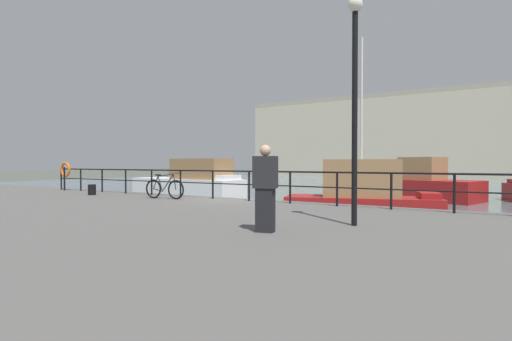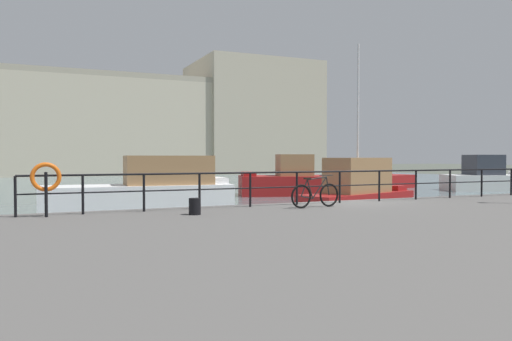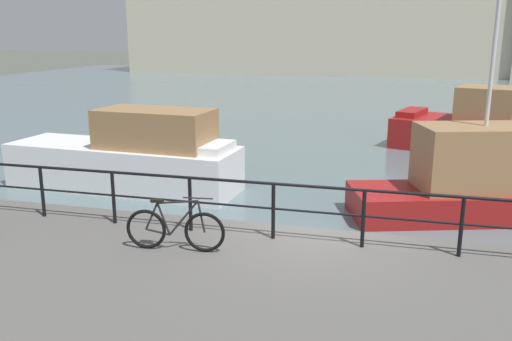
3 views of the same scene
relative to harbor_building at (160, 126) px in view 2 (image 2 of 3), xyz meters
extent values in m
plane|color=#4C5147|center=(-6.24, -55.21, -6.79)|extent=(240.00, 240.00, 0.00)
cube|color=slate|center=(-6.24, -25.01, -6.78)|extent=(80.00, 60.00, 0.01)
cube|color=#565451|center=(-6.24, -61.71, -6.37)|extent=(56.00, 13.00, 0.83)
cube|color=#C1B79E|center=(-6.24, 0.01, -0.65)|extent=(58.32, 13.87, 12.28)
cube|color=#B2A891|center=(14.21, 0.01, 1.44)|extent=(17.41, 15.25, 16.46)
cube|color=#A49C86|center=(-6.24, -6.62, 5.84)|extent=(58.32, 0.60, 0.70)
cube|color=white|center=(12.81, -44.76, -6.22)|extent=(6.31, 4.83, 1.11)
cube|color=#333842|center=(12.54, -44.65, -4.97)|extent=(2.77, 3.00, 1.40)
cube|color=maroon|center=(-2.63, -51.10, -6.42)|extent=(6.64, 3.78, 0.73)
cube|color=#997047|center=(-2.63, -51.10, -5.25)|extent=(3.46, 2.49, 1.59)
cube|color=maroon|center=(-0.09, -50.28, -5.93)|extent=(1.14, 1.51, 0.24)
cylinder|color=silver|center=(-2.63, -51.10, -1.87)|extent=(0.10, 0.10, 5.18)
cube|color=white|center=(-12.53, -51.04, -6.13)|extent=(7.07, 2.48, 1.30)
cube|color=#997047|center=(-11.40, -51.11, -4.92)|extent=(3.36, 1.84, 1.11)
cube|color=white|center=(-9.61, -51.22, -5.36)|extent=(0.92, 1.48, 0.24)
cube|color=maroon|center=(-1.59, -42.77, -6.18)|extent=(7.01, 4.66, 1.20)
cube|color=#997047|center=(-1.45, -42.81, -4.92)|extent=(2.60, 2.63, 1.32)
cube|color=maroon|center=(-4.17, -41.96, -5.46)|extent=(1.34, 2.14, 0.24)
cube|color=maroon|center=(6.56, -40.01, -6.28)|extent=(8.02, 4.56, 1.00)
cube|color=#333842|center=(5.53, -40.32, -5.18)|extent=(3.47, 2.56, 1.20)
cube|color=maroon|center=(3.49, -40.94, -5.66)|extent=(1.38, 1.91, 0.24)
cylinder|color=black|center=(-16.55, -55.96, -5.43)|extent=(0.07, 0.07, 1.05)
cylinder|color=black|center=(-14.93, -55.96, -5.43)|extent=(0.07, 0.07, 1.05)
cylinder|color=black|center=(-13.31, -55.96, -5.43)|extent=(0.07, 0.07, 1.05)
cylinder|color=black|center=(-11.68, -55.96, -5.43)|extent=(0.07, 0.07, 1.05)
cylinder|color=black|center=(-10.06, -55.96, -5.43)|extent=(0.07, 0.07, 1.05)
cylinder|color=black|center=(-8.44, -55.96, -5.43)|extent=(0.07, 0.07, 1.05)
cylinder|color=black|center=(-6.81, -55.96, -5.43)|extent=(0.07, 0.07, 1.05)
cylinder|color=black|center=(-5.19, -55.96, -5.43)|extent=(0.07, 0.07, 1.05)
cylinder|color=black|center=(-3.57, -55.96, -5.43)|extent=(0.07, 0.07, 1.05)
cylinder|color=black|center=(-1.95, -55.96, -5.43)|extent=(0.07, 0.07, 1.05)
cylinder|color=black|center=(-0.32, -55.96, -5.43)|extent=(0.07, 0.07, 1.05)
cylinder|color=black|center=(1.30, -55.96, -5.43)|extent=(0.07, 0.07, 1.05)
cylinder|color=black|center=(-6.00, -55.96, -4.91)|extent=(21.10, 0.06, 0.06)
cylinder|color=black|center=(-6.00, -55.96, -5.38)|extent=(21.10, 0.04, 0.04)
torus|color=black|center=(-7.81, -56.88, -5.60)|extent=(0.72, 0.14, 0.72)
torus|color=black|center=(-8.86, -57.00, -5.60)|extent=(0.72, 0.14, 0.72)
cylinder|color=black|center=(-8.18, -56.92, -5.36)|extent=(0.55, 0.10, 0.66)
cylinder|color=black|center=(-8.53, -56.96, -5.39)|extent=(0.24, 0.06, 0.58)
cylinder|color=black|center=(-8.28, -56.93, -5.07)|extent=(0.72, 0.12, 0.11)
cylinder|color=black|center=(-8.65, -56.97, -5.64)|extent=(0.43, 0.08, 0.12)
cylinder|color=black|center=(-8.75, -56.99, -5.35)|extent=(0.26, 0.06, 0.51)
cylinder|color=black|center=(-7.87, -56.89, -5.32)|extent=(0.14, 0.05, 0.57)
cube|color=black|center=(-8.63, -56.97, -5.07)|extent=(0.23, 0.11, 0.05)
cylinder|color=black|center=(-7.92, -56.89, -4.99)|extent=(0.52, 0.08, 0.02)
cylinder|color=black|center=(-12.22, -57.26, -5.74)|extent=(0.32, 0.32, 0.44)
cylinder|color=black|center=(-15.84, -56.23, -5.38)|extent=(0.08, 0.08, 1.15)
torus|color=orange|center=(-15.84, -56.17, -4.93)|extent=(0.75, 0.11, 0.75)
camera|label=1|loc=(2.22, -67.47, -4.63)|focal=27.20mm
camera|label=2|loc=(-16.05, -69.90, -4.42)|focal=34.79mm
camera|label=3|loc=(-4.71, -65.15, -2.25)|focal=38.07mm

